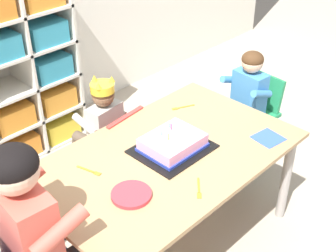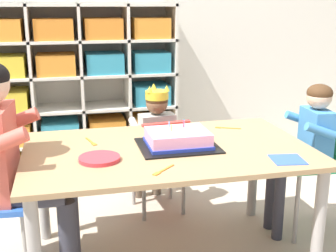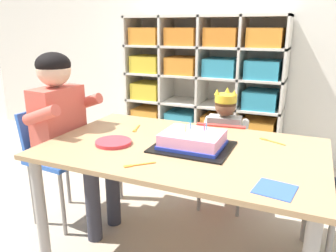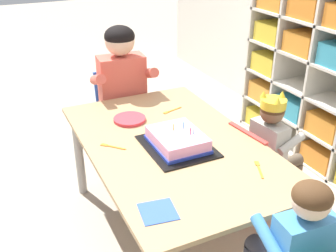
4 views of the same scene
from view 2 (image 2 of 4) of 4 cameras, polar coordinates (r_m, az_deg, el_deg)
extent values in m
cube|color=silver|center=(3.54, -11.20, 4.97)|extent=(1.40, 0.01, 1.26)
cube|color=silver|center=(3.38, -16.94, 4.10)|extent=(0.02, 0.35, 1.26)
cube|color=silver|center=(3.38, -11.07, 4.47)|extent=(0.02, 0.35, 1.26)
cube|color=silver|center=(3.40, -5.24, 4.79)|extent=(0.02, 0.35, 1.26)
cube|color=silver|center=(3.47, 0.44, 5.06)|extent=(0.02, 0.35, 1.26)
cube|color=silver|center=(3.55, -10.55, -5.43)|extent=(1.40, 0.35, 0.02)
cube|color=silver|center=(3.46, -10.75, -1.59)|extent=(1.40, 0.35, 0.02)
cube|color=silver|center=(3.40, -10.96, 2.41)|extent=(1.40, 0.35, 0.02)
cube|color=silver|center=(3.35, -11.18, 6.55)|extent=(1.40, 0.35, 0.02)
cube|color=silver|center=(3.33, -11.41, 10.78)|extent=(1.40, 0.35, 0.02)
cube|color=silver|center=(3.31, -11.65, 15.06)|extent=(1.40, 0.35, 0.02)
cube|color=yellow|center=(3.52, -19.07, -4.74)|extent=(0.27, 0.28, 0.15)
cube|color=orange|center=(3.51, -7.78, -4.06)|extent=(0.27, 0.28, 0.15)
cube|color=yellow|center=(3.56, -2.23, -3.66)|extent=(0.27, 0.28, 0.15)
cube|color=orange|center=(3.45, -19.44, -0.86)|extent=(0.27, 0.28, 0.15)
cube|color=teal|center=(3.42, -13.69, -0.51)|extent=(0.27, 0.28, 0.15)
cube|color=orange|center=(3.43, -7.93, -0.15)|extent=(0.27, 0.28, 0.15)
cube|color=orange|center=(3.48, -2.27, 0.21)|extent=(0.27, 0.28, 0.15)
cube|color=yellow|center=(3.39, -19.81, 3.18)|extent=(0.27, 0.28, 0.15)
cube|color=teal|center=(3.42, -2.31, 4.22)|extent=(0.27, 0.28, 0.15)
cube|color=yellow|center=(3.35, -20.20, 7.33)|extent=(0.27, 0.28, 0.15)
cube|color=orange|center=(3.32, -14.24, 7.76)|extent=(0.27, 0.28, 0.15)
cube|color=teal|center=(3.34, -8.25, 8.10)|extent=(0.27, 0.28, 0.15)
cube|color=teal|center=(3.38, -2.36, 8.35)|extent=(0.27, 0.28, 0.15)
cube|color=orange|center=(3.32, -20.61, 11.57)|extent=(0.27, 0.28, 0.15)
cube|color=orange|center=(3.30, -14.54, 12.03)|extent=(0.27, 0.28, 0.15)
cube|color=orange|center=(3.31, -8.42, 12.36)|extent=(0.27, 0.28, 0.15)
cube|color=orange|center=(3.36, -2.41, 12.56)|extent=(0.27, 0.28, 0.15)
cube|color=#A37F56|center=(2.12, -0.01, -3.09)|extent=(1.35, 0.84, 0.02)
cylinder|color=#9E9993|center=(2.16, 18.88, -12.29)|extent=(0.05, 0.05, 0.58)
cylinder|color=#9E9993|center=(2.51, -15.91, -7.93)|extent=(0.05, 0.05, 0.58)
cylinder|color=#9E9993|center=(2.73, 10.96, -5.69)|extent=(0.05, 0.05, 0.58)
cube|color=red|center=(2.74, -1.35, -4.66)|extent=(0.34, 0.33, 0.03)
cube|color=red|center=(2.56, -0.38, -2.45)|extent=(0.29, 0.10, 0.28)
cylinder|color=gray|center=(2.94, 0.29, -6.65)|extent=(0.02, 0.02, 0.31)
cylinder|color=gray|center=(2.87, -4.50, -7.27)|extent=(0.02, 0.02, 0.31)
cylinder|color=gray|center=(2.74, 2.01, -8.41)|extent=(0.02, 0.02, 0.31)
cylinder|color=gray|center=(2.66, -3.12, -9.16)|extent=(0.02, 0.02, 0.31)
cube|color=#B2ADA3|center=(2.70, -1.41, -1.51)|extent=(0.22, 0.13, 0.29)
sphere|color=brown|center=(2.64, -1.44, 2.99)|extent=(0.13, 0.13, 0.13)
ellipsoid|color=#472D19|center=(2.64, -1.44, 3.41)|extent=(0.14, 0.14, 0.10)
cylinder|color=yellow|center=(2.63, -1.45, 4.05)|extent=(0.14, 0.14, 0.05)
cone|color=yellow|center=(2.68, -1.86, 5.18)|extent=(0.04, 0.04, 0.04)
cone|color=yellow|center=(2.61, -0.16, 4.93)|extent=(0.04, 0.04, 0.04)
cone|color=yellow|center=(2.58, -2.38, 4.78)|extent=(0.04, 0.04, 0.04)
cylinder|color=brown|center=(2.85, -0.86, -3.05)|extent=(0.09, 0.22, 0.07)
cylinder|color=brown|center=(2.81, -3.29, -3.32)|extent=(0.09, 0.22, 0.07)
cylinder|color=brown|center=(3.01, -1.50, -5.93)|extent=(0.06, 0.06, 0.33)
cylinder|color=brown|center=(2.97, -3.82, -6.22)|extent=(0.06, 0.06, 0.33)
cylinder|color=#B2ADA3|center=(2.76, 0.77, 0.27)|extent=(0.06, 0.18, 0.10)
cylinder|color=#B2ADA3|center=(2.68, -4.24, -0.21)|extent=(0.06, 0.18, 0.10)
cylinder|color=gray|center=(2.36, -16.77, -12.02)|extent=(0.02, 0.02, 0.40)
cylinder|color=#33333D|center=(2.04, -17.39, -8.78)|extent=(0.31, 0.12, 0.10)
cylinder|color=#33333D|center=(2.20, -16.73, -6.87)|extent=(0.31, 0.12, 0.10)
cylinder|color=#33333D|center=(2.13, -12.73, -14.60)|extent=(0.08, 0.08, 0.42)
cylinder|color=#33333D|center=(2.28, -12.44, -12.34)|extent=(0.08, 0.08, 0.42)
cylinder|color=#D15647|center=(2.21, -19.32, 0.44)|extent=(0.25, 0.08, 0.14)
cube|color=#238451|center=(2.58, 18.24, -4.48)|extent=(0.35, 0.33, 0.03)
cylinder|color=gray|center=(2.71, 14.11, -8.08)|extent=(0.02, 0.02, 0.40)
cylinder|color=gray|center=(2.50, 16.28, -10.27)|extent=(0.02, 0.02, 0.40)
cylinder|color=gray|center=(2.82, 19.23, -7.53)|extent=(0.02, 0.02, 0.40)
cube|color=#3D7FBC|center=(2.53, 18.54, -1.19)|extent=(0.13, 0.22, 0.29)
sphere|color=#DBB293|center=(2.48, 18.97, 3.61)|extent=(0.13, 0.13, 0.13)
ellipsoid|color=#472D19|center=(2.48, 19.01, 4.06)|extent=(0.14, 0.14, 0.10)
cylinder|color=#33333D|center=(2.58, 15.60, -3.40)|extent=(0.22, 0.09, 0.07)
cylinder|color=#33333D|center=(2.47, 16.78, -4.33)|extent=(0.22, 0.09, 0.07)
cylinder|color=#33333D|center=(2.62, 13.10, -8.55)|extent=(0.06, 0.06, 0.42)
cylinder|color=#33333D|center=(2.52, 14.15, -9.68)|extent=(0.06, 0.06, 0.42)
cylinder|color=#3D7FBC|center=(2.60, 16.61, 0.91)|extent=(0.18, 0.06, 0.10)
cylinder|color=#3D7FBC|center=(2.39, 19.11, -0.60)|extent=(0.18, 0.06, 0.10)
cube|color=black|center=(2.13, 1.27, -2.54)|extent=(0.37, 0.32, 0.01)
cube|color=#EF9EC6|center=(2.12, 1.28, -1.53)|extent=(0.29, 0.23, 0.07)
cube|color=#283DB2|center=(2.12, 1.27, -2.24)|extent=(0.30, 0.24, 0.02)
cylinder|color=#4CB2E5|center=(2.17, 2.07, 0.40)|extent=(0.01, 0.01, 0.04)
cylinder|color=#EFCC4C|center=(2.09, 0.38, -0.20)|extent=(0.01, 0.01, 0.04)
cylinder|color=#E54C66|center=(2.16, 2.03, 0.28)|extent=(0.01, 0.01, 0.04)
cylinder|color=#4CB2E5|center=(2.14, 0.15, 0.16)|extent=(0.01, 0.01, 0.04)
cylinder|color=#DB333D|center=(1.96, -8.84, -4.17)|extent=(0.18, 0.18, 0.02)
cube|color=#3356B7|center=(2.02, 15.18, -4.20)|extent=(0.16, 0.16, 0.00)
cube|color=orange|center=(2.25, -10.12, -1.85)|extent=(0.04, 0.10, 0.00)
cube|color=orange|center=(2.18, -9.51, -2.34)|extent=(0.03, 0.04, 0.00)
cube|color=orange|center=(1.84, -0.21, -5.51)|extent=(0.08, 0.08, 0.00)
cube|color=orange|center=(1.79, -1.49, -6.19)|extent=(0.04, 0.04, 0.00)
cube|color=orange|center=(2.45, 8.20, -0.27)|extent=(0.10, 0.05, 0.00)
cube|color=orange|center=(2.46, 6.52, -0.18)|extent=(0.04, 0.03, 0.00)
camera|label=1|loc=(1.30, -76.84, 37.85)|focal=49.09mm
camera|label=3|loc=(1.14, 50.34, 5.15)|focal=35.53mm
camera|label=4|loc=(2.41, 50.35, 18.49)|focal=43.12mm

